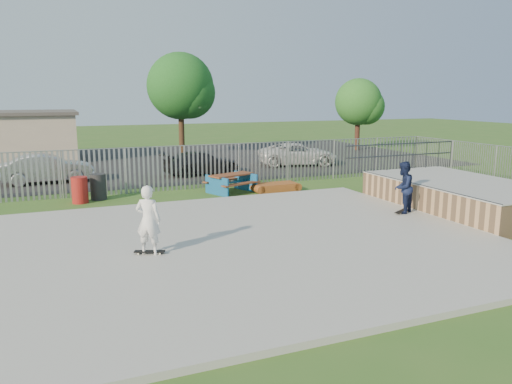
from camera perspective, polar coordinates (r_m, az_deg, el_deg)
name	(u,v)px	position (r m, az deg, el deg)	size (l,w,h in m)	color
ground	(231,246)	(14.29, -2.88, -6.23)	(120.00, 120.00, 0.00)	#356121
concrete_slab	(231,244)	(14.27, -2.89, -5.95)	(15.00, 12.00, 0.15)	#A4A49F
quarter_pipe	(461,195)	(20.10, 22.43, -0.35)	(5.50, 7.05, 2.19)	tan
fence	(215,183)	(18.60, -4.75, 0.98)	(26.04, 16.02, 2.00)	gray
picnic_table	(232,183)	(21.93, -2.81, 1.02)	(2.41, 2.20, 0.83)	brown
funbox	(276,187)	(22.29, 2.28, 0.55)	(1.83, 0.94, 0.36)	brown
trash_bin_red	(80,190)	(20.99, -19.49, 0.22)	(0.63, 0.63, 1.05)	maroon
trash_bin_grey	(98,187)	(21.45, -17.58, 0.57)	(0.64, 0.64, 1.06)	black
parking_lot	(130,163)	(32.47, -14.21, 3.23)	(40.00, 18.00, 0.02)	black
car_silver	(47,168)	(26.25, -22.75, 2.50)	(1.50, 4.30, 1.42)	#B2B1B6
car_dark	(201,163)	(27.08, -6.26, 3.33)	(1.72, 4.22, 1.22)	black
car_white	(298,154)	(30.51, 4.85, 4.34)	(2.22, 4.82, 1.34)	silver
tree_mid	(180,86)	(35.93, -8.65, 11.86)	(4.64, 4.64, 7.16)	#472F1C
tree_right	(358,102)	(39.52, 11.63, 10.03)	(3.55, 3.55, 5.48)	#47281C
skateboard_a	(402,212)	(18.32, 16.30, -2.18)	(0.80, 0.57, 0.08)	black
skateboard_b	(150,252)	(13.44, -12.06, -6.76)	(0.82, 0.48, 0.08)	black
skater_navy	(403,187)	(18.14, 16.45, 0.51)	(0.89, 0.69, 1.83)	#131B3B
skater_white	(148,220)	(13.20, -12.21, -3.14)	(0.67, 0.44, 1.83)	white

